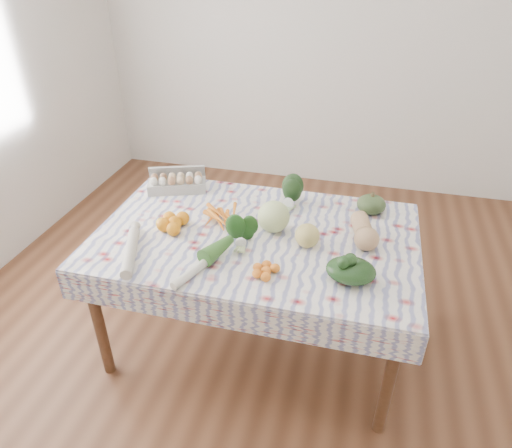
# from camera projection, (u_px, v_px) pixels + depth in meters

# --- Properties ---
(ground) EXTENTS (4.50, 4.50, 0.00)m
(ground) POSITION_uv_depth(u_px,v_px,m) (256.00, 337.00, 2.79)
(ground) COLOR brown
(ground) RESTS_ON ground
(wall_back) EXTENTS (4.00, 0.04, 2.80)m
(wall_back) POSITION_uv_depth(u_px,v_px,m) (321.00, 31.00, 3.89)
(wall_back) COLOR silver
(wall_back) RESTS_ON ground
(dining_table) EXTENTS (1.60, 1.00, 0.75)m
(dining_table) POSITION_uv_depth(u_px,v_px,m) (256.00, 247.00, 2.43)
(dining_table) COLOR brown
(dining_table) RESTS_ON ground
(tablecloth) EXTENTS (1.66, 1.06, 0.01)m
(tablecloth) POSITION_uv_depth(u_px,v_px,m) (256.00, 234.00, 2.39)
(tablecloth) COLOR white
(tablecloth) RESTS_ON dining_table
(egg_carton) EXTENTS (0.37, 0.25, 0.09)m
(egg_carton) POSITION_uv_depth(u_px,v_px,m) (177.00, 184.00, 2.76)
(egg_carton) COLOR #ADACA7
(egg_carton) RESTS_ON tablecloth
(carrot_bunch) EXTENTS (0.28, 0.27, 0.04)m
(carrot_bunch) POSITION_uv_depth(u_px,v_px,m) (224.00, 217.00, 2.49)
(carrot_bunch) COLOR orange
(carrot_bunch) RESTS_ON tablecloth
(kale_bunch) EXTENTS (0.21, 0.20, 0.15)m
(kale_bunch) POSITION_uv_depth(u_px,v_px,m) (293.00, 194.00, 2.59)
(kale_bunch) COLOR #1D3918
(kale_bunch) RESTS_ON tablecloth
(kabocha_squash) EXTENTS (0.18, 0.18, 0.10)m
(kabocha_squash) POSITION_uv_depth(u_px,v_px,m) (371.00, 204.00, 2.54)
(kabocha_squash) COLOR #395029
(kabocha_squash) RESTS_ON tablecloth
(cabbage) EXTENTS (0.20, 0.20, 0.17)m
(cabbage) POSITION_uv_depth(u_px,v_px,m) (274.00, 217.00, 2.36)
(cabbage) COLOR #CCE190
(cabbage) RESTS_ON tablecloth
(butternut_squash) EXTENTS (0.18, 0.29, 0.12)m
(butternut_squash) POSITION_uv_depth(u_px,v_px,m) (364.00, 230.00, 2.30)
(butternut_squash) COLOR tan
(butternut_squash) RESTS_ON tablecloth
(orange_cluster) EXTENTS (0.24, 0.24, 0.08)m
(orange_cluster) POSITION_uv_depth(u_px,v_px,m) (175.00, 223.00, 2.40)
(orange_cluster) COLOR orange
(orange_cluster) RESTS_ON tablecloth
(broccoli) EXTENTS (0.16, 0.16, 0.10)m
(broccoli) POSITION_uv_depth(u_px,v_px,m) (242.00, 235.00, 2.27)
(broccoli) COLOR #1A4615
(broccoli) RESTS_ON tablecloth
(mandarin_cluster) EXTENTS (0.20, 0.20, 0.05)m
(mandarin_cluster) POSITION_uv_depth(u_px,v_px,m) (266.00, 270.00, 2.08)
(mandarin_cluster) COLOR orange
(mandarin_cluster) RESTS_ON tablecloth
(grapefruit) EXTENTS (0.16, 0.16, 0.12)m
(grapefruit) POSITION_uv_depth(u_px,v_px,m) (307.00, 236.00, 2.26)
(grapefruit) COLOR #D0BD63
(grapefruit) RESTS_ON tablecloth
(spinach_bag) EXTENTS (0.27, 0.24, 0.10)m
(spinach_bag) POSITION_uv_depth(u_px,v_px,m) (351.00, 270.00, 2.04)
(spinach_bag) COLOR black
(spinach_bag) RESTS_ON tablecloth
(daikon) EXTENTS (0.19, 0.38, 0.05)m
(daikon) POSITION_uv_depth(u_px,v_px,m) (130.00, 252.00, 2.20)
(daikon) COLOR beige
(daikon) RESTS_ON tablecloth
(leek) EXTENTS (0.18, 0.39, 0.04)m
(leek) POSITION_uv_depth(u_px,v_px,m) (203.00, 264.00, 2.13)
(leek) COLOR silver
(leek) RESTS_ON tablecloth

